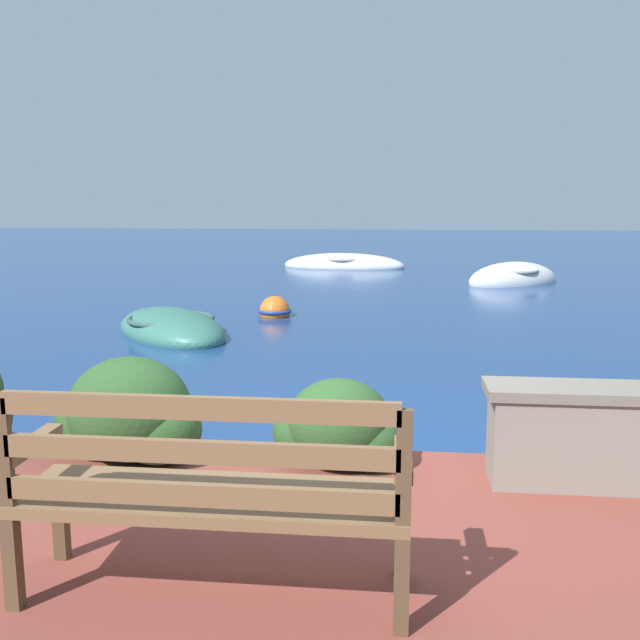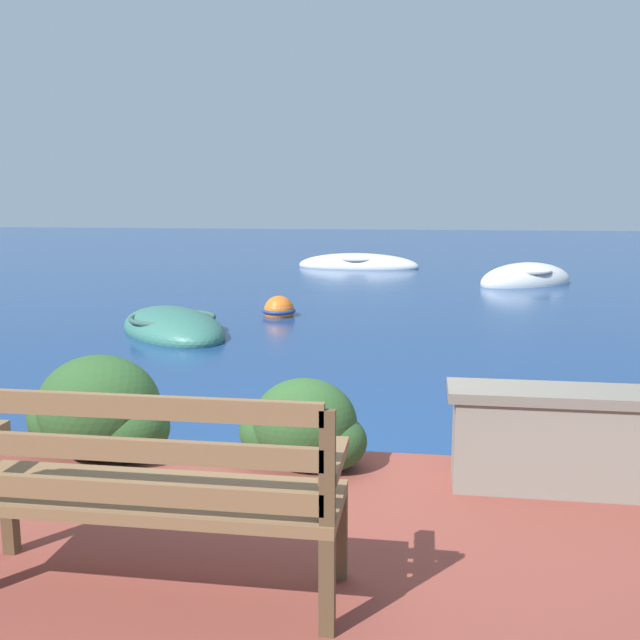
{
  "view_description": "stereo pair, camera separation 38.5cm",
  "coord_description": "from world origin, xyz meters",
  "px_view_note": "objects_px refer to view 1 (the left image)",
  "views": [
    {
      "loc": [
        0.26,
        -4.59,
        1.88
      ],
      "look_at": [
        -0.78,
        5.09,
        0.22
      ],
      "focal_mm": 40.0,
      "sensor_mm": 36.0,
      "label": 1
    },
    {
      "loc": [
        0.64,
        -4.54,
        1.88
      ],
      "look_at": [
        -0.78,
        5.09,
        0.22
      ],
      "focal_mm": 40.0,
      "sensor_mm": 36.0,
      "label": 2
    }
  ],
  "objects_px": {
    "park_bench": "(210,490)",
    "rowboat_far": "(344,265)",
    "mooring_buoy": "(275,311)",
    "rowboat_nearest": "(171,330)",
    "rowboat_mid": "(513,281)"
  },
  "relations": [
    {
      "from": "park_bench",
      "to": "rowboat_far",
      "type": "xyz_separation_m",
      "value": [
        -0.7,
        16.95,
        -0.65
      ]
    },
    {
      "from": "mooring_buoy",
      "to": "park_bench",
      "type": "bearing_deg",
      "value": -81.99
    },
    {
      "from": "rowboat_nearest",
      "to": "mooring_buoy",
      "type": "bearing_deg",
      "value": 104.75
    },
    {
      "from": "park_bench",
      "to": "rowboat_mid",
      "type": "relative_size",
      "value": 0.64
    },
    {
      "from": "rowboat_mid",
      "to": "rowboat_far",
      "type": "bearing_deg",
      "value": 105.81
    },
    {
      "from": "rowboat_mid",
      "to": "rowboat_far",
      "type": "height_order",
      "value": "rowboat_mid"
    },
    {
      "from": "rowboat_mid",
      "to": "mooring_buoy",
      "type": "xyz_separation_m",
      "value": [
        -4.55,
        -4.99,
        0.01
      ]
    },
    {
      "from": "rowboat_nearest",
      "to": "rowboat_mid",
      "type": "xyz_separation_m",
      "value": [
        5.74,
        6.67,
        0.02
      ]
    },
    {
      "from": "rowboat_mid",
      "to": "mooring_buoy",
      "type": "height_order",
      "value": "rowboat_mid"
    },
    {
      "from": "rowboat_mid",
      "to": "rowboat_far",
      "type": "xyz_separation_m",
      "value": [
        -4.05,
        3.4,
        -0.01
      ]
    },
    {
      "from": "park_bench",
      "to": "rowboat_far",
      "type": "height_order",
      "value": "park_bench"
    },
    {
      "from": "rowboat_far",
      "to": "mooring_buoy",
      "type": "distance_m",
      "value": 8.41
    },
    {
      "from": "rowboat_nearest",
      "to": "mooring_buoy",
      "type": "relative_size",
      "value": 4.84
    },
    {
      "from": "mooring_buoy",
      "to": "rowboat_nearest",
      "type": "bearing_deg",
      "value": -125.25
    },
    {
      "from": "park_bench",
      "to": "mooring_buoy",
      "type": "bearing_deg",
      "value": 92.48
    }
  ]
}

